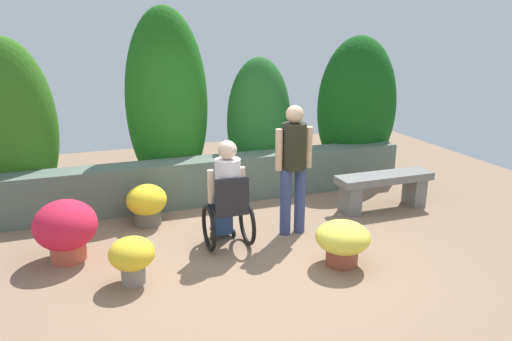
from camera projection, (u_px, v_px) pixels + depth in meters
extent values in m
plane|color=#876B54|center=(253.00, 253.00, 5.63)|extent=(11.37, 11.37, 0.00)
cube|color=#57675B|center=(212.00, 180.00, 7.20)|extent=(6.25, 0.43, 0.69)
ellipsoid|color=#306719|center=(11.00, 127.00, 6.60)|extent=(1.23, 0.86, 2.46)
ellipsoid|color=#1F651A|center=(167.00, 104.00, 7.28)|extent=(1.26, 0.88, 2.88)
ellipsoid|color=#205E23|center=(259.00, 123.00, 7.80)|extent=(1.08, 0.76, 2.12)
ellipsoid|color=#135116|center=(357.00, 108.00, 8.25)|extent=(1.45, 1.02, 2.44)
cube|color=slate|center=(350.00, 199.00, 6.77)|extent=(0.20, 0.33, 0.42)
cube|color=slate|center=(414.00, 191.00, 7.12)|extent=(0.20, 0.33, 0.42)
cube|color=slate|center=(384.00, 178.00, 6.87)|extent=(1.46, 0.38, 0.11)
cube|color=black|center=(228.00, 208.00, 5.64)|extent=(0.40, 0.40, 0.06)
cube|color=black|center=(232.00, 195.00, 5.41)|extent=(0.40, 0.04, 0.40)
cube|color=black|center=(221.00, 229.00, 6.04)|extent=(0.28, 0.12, 0.03)
torus|color=black|center=(209.00, 228.00, 5.63)|extent=(0.05, 0.56, 0.56)
torus|color=black|center=(247.00, 223.00, 5.78)|extent=(0.05, 0.56, 0.56)
cylinder|color=black|center=(212.00, 236.00, 5.95)|extent=(0.03, 0.10, 0.10)
cylinder|color=black|center=(234.00, 233.00, 6.04)|extent=(0.03, 0.10, 0.10)
cube|color=#2C4B7C|center=(225.00, 197.00, 5.70)|extent=(0.30, 0.40, 0.16)
cube|color=#2C4B7C|center=(222.00, 217.00, 5.98)|extent=(0.26, 0.14, 0.43)
cylinder|color=silver|center=(228.00, 180.00, 5.52)|extent=(0.30, 0.30, 0.50)
cylinder|color=beige|center=(211.00, 187.00, 5.53)|extent=(0.08, 0.08, 0.40)
cylinder|color=beige|center=(242.00, 183.00, 5.66)|extent=(0.08, 0.08, 0.40)
sphere|color=beige|center=(227.00, 150.00, 5.41)|extent=(0.22, 0.22, 0.22)
cylinder|color=navy|center=(285.00, 202.00, 6.02)|extent=(0.14, 0.14, 0.87)
cylinder|color=navy|center=(300.00, 200.00, 6.08)|extent=(0.14, 0.14, 0.87)
cylinder|color=black|center=(294.00, 146.00, 5.84)|extent=(0.30, 0.30, 0.58)
cylinder|color=tan|center=(279.00, 150.00, 5.79)|extent=(0.09, 0.09, 0.52)
cylinder|color=tan|center=(309.00, 147.00, 5.92)|extent=(0.09, 0.09, 0.52)
sphere|color=tan|center=(295.00, 114.00, 5.73)|extent=(0.22, 0.22, 0.22)
cylinder|color=gray|center=(133.00, 272.00, 4.93)|extent=(0.25, 0.25, 0.24)
ellipsoid|color=#365722|center=(132.00, 258.00, 4.88)|extent=(0.27, 0.27, 0.12)
ellipsoid|color=yellow|center=(132.00, 253.00, 4.87)|extent=(0.47, 0.47, 0.34)
cylinder|color=brown|center=(342.00, 254.00, 5.32)|extent=(0.36, 0.36, 0.24)
ellipsoid|color=#25672E|center=(343.00, 241.00, 5.28)|extent=(0.39, 0.39, 0.12)
ellipsoid|color=yellow|center=(343.00, 237.00, 5.26)|extent=(0.61, 0.61, 0.35)
cylinder|color=#5E5E50|center=(148.00, 216.00, 6.41)|extent=(0.36, 0.36, 0.23)
ellipsoid|color=#204F23|center=(147.00, 204.00, 6.36)|extent=(0.39, 0.39, 0.15)
ellipsoid|color=yellow|center=(147.00, 200.00, 6.35)|extent=(0.54, 0.54, 0.42)
cylinder|color=#BF5441|center=(68.00, 248.00, 5.43)|extent=(0.40, 0.40, 0.27)
ellipsoid|color=#2A5E13|center=(66.00, 232.00, 5.37)|extent=(0.44, 0.44, 0.20)
ellipsoid|color=red|center=(65.00, 225.00, 5.34)|extent=(0.70, 0.70, 0.57)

